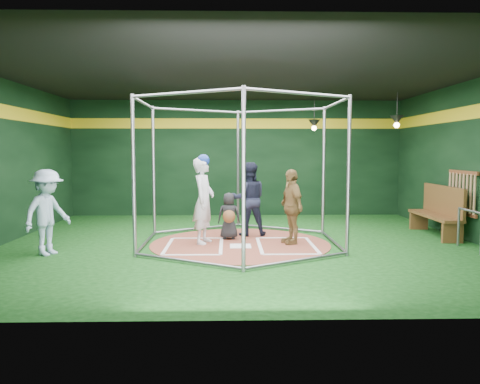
{
  "coord_description": "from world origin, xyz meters",
  "views": [
    {
      "loc": [
        -0.23,
        -9.78,
        1.97
      ],
      "look_at": [
        0.0,
        0.1,
        1.1
      ],
      "focal_mm": 35.0,
      "sensor_mm": 36.0,
      "label": 1
    }
  ],
  "objects_px": {
    "batter_figure": "(204,199)",
    "umpire": "(249,199)",
    "visitor_leopard": "(291,206)",
    "dugout_bench": "(439,210)"
  },
  "relations": [
    {
      "from": "visitor_leopard",
      "to": "batter_figure",
      "type": "bearing_deg",
      "value": -108.29
    },
    {
      "from": "umpire",
      "to": "dugout_bench",
      "type": "bearing_deg",
      "value": 175.22
    },
    {
      "from": "batter_figure",
      "to": "umpire",
      "type": "height_order",
      "value": "batter_figure"
    },
    {
      "from": "batter_figure",
      "to": "visitor_leopard",
      "type": "bearing_deg",
      "value": -1.94
    },
    {
      "from": "visitor_leopard",
      "to": "umpire",
      "type": "bearing_deg",
      "value": -154.64
    },
    {
      "from": "batter_figure",
      "to": "umpire",
      "type": "bearing_deg",
      "value": 42.19
    },
    {
      "from": "batter_figure",
      "to": "visitor_leopard",
      "type": "height_order",
      "value": "batter_figure"
    },
    {
      "from": "visitor_leopard",
      "to": "umpire",
      "type": "distance_m",
      "value": 1.29
    },
    {
      "from": "visitor_leopard",
      "to": "dugout_bench",
      "type": "xyz_separation_m",
      "value": [
        3.56,
        0.88,
        -0.2
      ]
    },
    {
      "from": "umpire",
      "to": "dugout_bench",
      "type": "height_order",
      "value": "umpire"
    }
  ]
}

